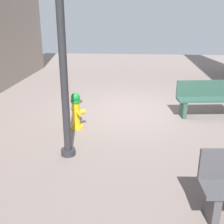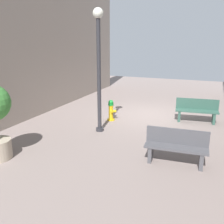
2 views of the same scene
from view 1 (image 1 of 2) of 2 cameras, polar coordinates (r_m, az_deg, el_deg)
The scene contains 4 objects.
ground_plane at distance 7.97m, azimuth 3.87°, elevation 0.27°, with size 23.40×23.40×0.00m, color gray.
fire_hydrant at distance 6.67m, azimuth -7.32°, elevation 0.27°, with size 0.37×0.38×0.88m.
bench_near at distance 7.85m, azimuth 19.09°, elevation 2.72°, with size 1.72×0.63×0.95m.
street_lamp at distance 4.96m, azimuth -10.55°, elevation 19.35°, with size 0.36×0.36×4.28m.
Camera 1 is at (-0.09, 7.52, 2.62)m, focal length 44.76 mm.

